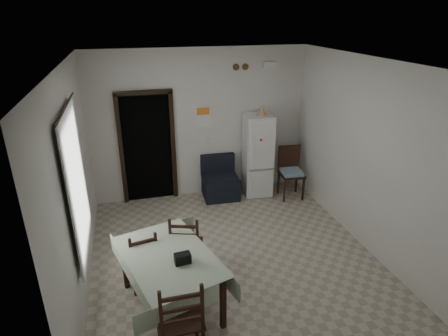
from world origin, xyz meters
TOP-DOWN VIEW (x-y plane):
  - ground at (0.00, 0.00)m, footprint 4.50×4.50m
  - ceiling at (0.00, 0.00)m, footprint 4.20×4.50m
  - wall_back at (0.00, 2.25)m, footprint 4.20×0.02m
  - wall_front at (0.00, -2.25)m, footprint 4.20×0.02m
  - wall_left at (-2.10, 0.00)m, footprint 0.02×4.50m
  - wall_right at (2.10, 0.00)m, footprint 0.02×4.50m
  - doorway at (-1.05, 2.45)m, footprint 1.06×0.52m
  - window_recess at (-2.15, -0.20)m, footprint 0.10×1.20m
  - curtain at (-2.04, -0.20)m, footprint 0.02×1.45m
  - curtain_rod at (-2.03, -0.20)m, footprint 0.02×1.60m
  - calendar at (0.05, 2.24)m, footprint 0.28×0.02m
  - calendar_image at (0.05, 2.23)m, footprint 0.24×0.01m
  - light_switch at (0.15, 2.24)m, footprint 0.08×0.02m
  - vent_left at (0.70, 2.23)m, footprint 0.12×0.03m
  - vent_right at (0.88, 2.23)m, footprint 0.12×0.03m
  - emergency_light at (1.35, 2.21)m, footprint 0.25×0.07m
  - fridge at (1.07, 1.93)m, footprint 0.57×0.57m
  - tan_cone at (1.13, 1.94)m, footprint 0.24×0.24m
  - navy_seat at (0.31, 1.93)m, footprint 0.72×0.70m
  - corner_chair at (1.67, 1.57)m, footprint 0.48×0.48m
  - dining_table at (-1.06, -0.86)m, footprint 1.34×1.69m
  - black_bag at (-0.91, -1.04)m, footprint 0.20×0.13m
  - dining_chair_far_left at (-1.37, -0.36)m, footprint 0.44×0.44m
  - dining_chair_far_right at (-0.75, -0.26)m, footprint 0.53×0.53m
  - dining_chair_near_head at (-1.05, -1.64)m, footprint 0.47×0.47m

SIDE VIEW (x-z plane):
  - ground at x=0.00m, z-range 0.00..0.00m
  - dining_table at x=-1.06m, z-range 0.00..0.77m
  - navy_seat at x=0.31m, z-range 0.00..0.83m
  - dining_chair_far_left at x=-1.37m, z-range 0.00..0.89m
  - dining_chair_far_right at x=-0.75m, z-range 0.00..0.98m
  - corner_chair at x=1.67m, z-range 0.00..1.04m
  - dining_chair_near_head at x=-1.05m, z-range 0.00..1.09m
  - fridge at x=1.07m, z-range 0.00..1.65m
  - black_bag at x=-0.91m, z-range 0.77..0.89m
  - doorway at x=-1.05m, z-range -0.05..2.17m
  - light_switch at x=0.15m, z-range 1.04..1.16m
  - wall_back at x=0.00m, z-range 0.00..2.90m
  - wall_front at x=0.00m, z-range 0.00..2.90m
  - wall_left at x=-2.10m, z-range 0.00..2.90m
  - wall_right at x=2.10m, z-range 0.00..2.90m
  - window_recess at x=-2.15m, z-range 0.75..2.35m
  - curtain at x=-2.04m, z-range 0.62..2.48m
  - calendar at x=0.05m, z-range 1.42..1.82m
  - calendar_image at x=0.05m, z-range 1.65..1.79m
  - tan_cone at x=1.13m, z-range 1.65..1.82m
  - curtain_rod at x=-2.03m, z-range 2.49..2.51m
  - vent_left at x=0.70m, z-range 2.46..2.58m
  - vent_right at x=0.88m, z-range 2.46..2.58m
  - emergency_light at x=1.35m, z-range 2.50..2.59m
  - ceiling at x=0.00m, z-range 2.89..2.91m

